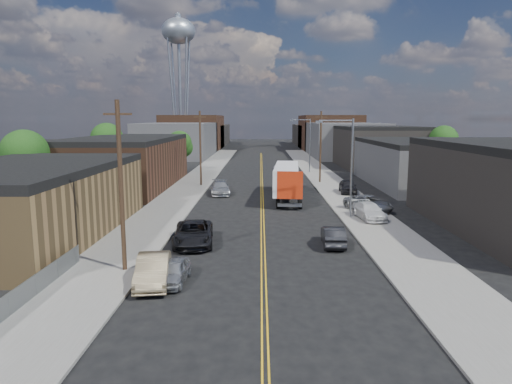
{
  "coord_description": "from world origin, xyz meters",
  "views": [
    {
      "loc": [
        -0.2,
        -15.79,
        8.92
      ],
      "look_at": [
        -0.58,
        24.3,
        2.5
      ],
      "focal_mm": 32.0,
      "sensor_mm": 36.0,
      "label": 1
    }
  ],
  "objects_px": {
    "car_left_a": "(173,272)",
    "car_right_lot_b": "(369,211)",
    "car_left_d": "(220,188)",
    "water_tower": "(179,36)",
    "car_left_b": "(153,270)",
    "car_right_lot_c": "(348,186)",
    "car_right_oncoming": "(333,236)",
    "semi_truck": "(286,179)",
    "car_left_c": "(193,233)",
    "car_right_lot_a": "(368,203)"
  },
  "relations": [
    {
      "from": "water_tower",
      "to": "car_left_d",
      "type": "xyz_separation_m",
      "value": [
        17.0,
        -72.0,
        -29.86
      ]
    },
    {
      "from": "water_tower",
      "to": "car_right_lot_a",
      "type": "relative_size",
      "value": 7.03
    },
    {
      "from": "water_tower",
      "to": "semi_truck",
      "type": "relative_size",
      "value": 2.46
    },
    {
      "from": "semi_truck",
      "to": "car_left_d",
      "type": "height_order",
      "value": "semi_truck"
    },
    {
      "from": "car_right_oncoming",
      "to": "water_tower",
      "type": "bearing_deg",
      "value": -70.7
    },
    {
      "from": "car_left_b",
      "to": "car_left_c",
      "type": "bearing_deg",
      "value": 74.67
    },
    {
      "from": "semi_truck",
      "to": "car_right_oncoming",
      "type": "bearing_deg",
      "value": -79.08
    },
    {
      "from": "water_tower",
      "to": "car_right_lot_b",
      "type": "relative_size",
      "value": 7.59
    },
    {
      "from": "car_left_a",
      "to": "car_right_oncoming",
      "type": "bearing_deg",
      "value": 40.39
    },
    {
      "from": "semi_truck",
      "to": "car_right_oncoming",
      "type": "xyz_separation_m",
      "value": [
        2.3,
        -19.91,
        -1.5
      ]
    },
    {
      "from": "water_tower",
      "to": "car_left_b",
      "type": "bearing_deg",
      "value": -81.11
    },
    {
      "from": "car_right_oncoming",
      "to": "car_left_b",
      "type": "bearing_deg",
      "value": 38.61
    },
    {
      "from": "car_left_d",
      "to": "water_tower",
      "type": "bearing_deg",
      "value": 96.5
    },
    {
      "from": "car_right_lot_a",
      "to": "car_right_lot_b",
      "type": "height_order",
      "value": "car_right_lot_a"
    },
    {
      "from": "water_tower",
      "to": "car_left_d",
      "type": "distance_m",
      "value": 79.78
    },
    {
      "from": "car_left_b",
      "to": "car_left_d",
      "type": "xyz_separation_m",
      "value": [
        1.04,
        30.0,
        -0.01
      ]
    },
    {
      "from": "water_tower",
      "to": "car_right_lot_c",
      "type": "height_order",
      "value": "water_tower"
    },
    {
      "from": "car_left_d",
      "to": "car_right_lot_b",
      "type": "bearing_deg",
      "value": -50.84
    },
    {
      "from": "semi_truck",
      "to": "car_left_a",
      "type": "distance_m",
      "value": 28.63
    },
    {
      "from": "car_left_c",
      "to": "car_right_lot_c",
      "type": "relative_size",
      "value": 1.26
    },
    {
      "from": "car_right_lot_c",
      "to": "car_left_b",
      "type": "bearing_deg",
      "value": -114.14
    },
    {
      "from": "car_left_d",
      "to": "car_right_lot_a",
      "type": "xyz_separation_m",
      "value": [
        15.26,
        -10.36,
        0.09
      ]
    },
    {
      "from": "car_left_c",
      "to": "semi_truck",
      "type": "bearing_deg",
      "value": 63.2
    },
    {
      "from": "car_right_oncoming",
      "to": "car_right_lot_b",
      "type": "height_order",
      "value": "car_right_lot_b"
    },
    {
      "from": "car_left_d",
      "to": "car_right_lot_a",
      "type": "relative_size",
      "value": 1.03
    },
    {
      "from": "water_tower",
      "to": "car_right_lot_b",
      "type": "height_order",
      "value": "water_tower"
    },
    {
      "from": "car_left_a",
      "to": "car_left_d",
      "type": "bearing_deg",
      "value": 93.08
    },
    {
      "from": "water_tower",
      "to": "car_right_lot_c",
      "type": "relative_size",
      "value": 7.9
    },
    {
      "from": "semi_truck",
      "to": "car_left_b",
      "type": "height_order",
      "value": "semi_truck"
    },
    {
      "from": "car_left_a",
      "to": "car_left_c",
      "type": "distance_m",
      "value": 7.81
    },
    {
      "from": "semi_truck",
      "to": "car_right_lot_c",
      "type": "relative_size",
      "value": 3.21
    },
    {
      "from": "semi_truck",
      "to": "car_right_lot_c",
      "type": "height_order",
      "value": "semi_truck"
    },
    {
      "from": "car_left_a",
      "to": "car_left_b",
      "type": "height_order",
      "value": "car_left_b"
    },
    {
      "from": "car_left_c",
      "to": "car_right_lot_b",
      "type": "distance_m",
      "value": 16.54
    },
    {
      "from": "car_left_c",
      "to": "car_right_lot_c",
      "type": "bearing_deg",
      "value": 50.25
    },
    {
      "from": "car_left_a",
      "to": "car_left_b",
      "type": "xyz_separation_m",
      "value": [
        -1.04,
        -0.2,
        0.16
      ]
    },
    {
      "from": "car_left_c",
      "to": "car_right_oncoming",
      "type": "bearing_deg",
      "value": -6.52
    },
    {
      "from": "water_tower",
      "to": "car_left_c",
      "type": "height_order",
      "value": "water_tower"
    },
    {
      "from": "car_left_a",
      "to": "car_right_oncoming",
      "type": "height_order",
      "value": "car_right_oncoming"
    },
    {
      "from": "water_tower",
      "to": "car_left_a",
      "type": "height_order",
      "value": "water_tower"
    },
    {
      "from": "car_right_oncoming",
      "to": "car_right_lot_c",
      "type": "height_order",
      "value": "car_right_lot_c"
    },
    {
      "from": "car_left_c",
      "to": "car_right_lot_c",
      "type": "height_order",
      "value": "car_right_lot_c"
    },
    {
      "from": "car_left_a",
      "to": "car_right_lot_b",
      "type": "height_order",
      "value": "car_right_lot_b"
    },
    {
      "from": "water_tower",
      "to": "car_left_b",
      "type": "relative_size",
      "value": 7.61
    },
    {
      "from": "car_right_lot_b",
      "to": "car_left_b",
      "type": "bearing_deg",
      "value": -141.76
    },
    {
      "from": "car_left_b",
      "to": "car_right_lot_c",
      "type": "height_order",
      "value": "car_right_lot_c"
    },
    {
      "from": "car_left_d",
      "to": "car_right_oncoming",
      "type": "xyz_separation_m",
      "value": [
        10.0,
        -22.18,
        -0.08
      ]
    },
    {
      "from": "car_right_lot_c",
      "to": "car_right_oncoming",
      "type": "bearing_deg",
      "value": -99.11
    },
    {
      "from": "car_left_c",
      "to": "car_right_oncoming",
      "type": "height_order",
      "value": "car_left_c"
    },
    {
      "from": "semi_truck",
      "to": "car_left_a",
      "type": "xyz_separation_m",
      "value": [
        -7.7,
        -27.53,
        -1.57
      ]
    }
  ]
}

